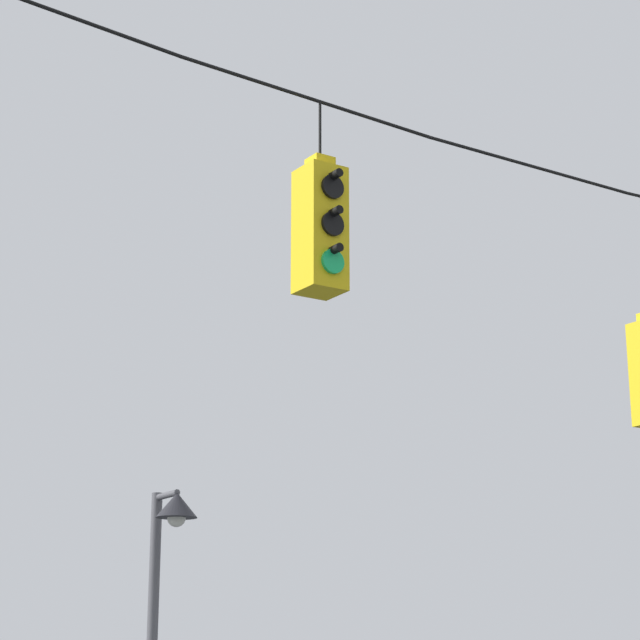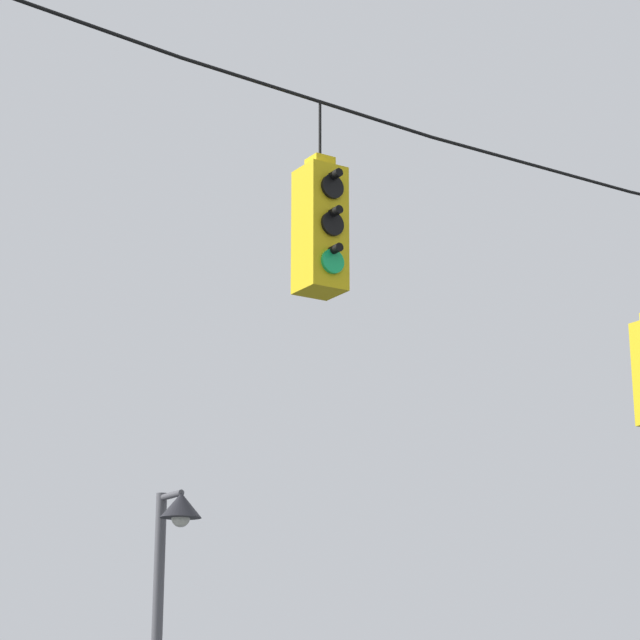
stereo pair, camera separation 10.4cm
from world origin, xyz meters
name	(u,v)px [view 2 (the right image)]	position (x,y,z in m)	size (l,w,h in m)	color
span_wire	(535,148)	(0.00, 0.20, 6.93)	(17.06, 0.03, 0.56)	black
traffic_light_near_left_pole	(320,228)	(-2.37, 0.20, 5.68)	(0.34, 0.58, 1.64)	yellow
street_lamp	(169,593)	(-1.52, 4.57, 3.05)	(0.45, 0.78, 4.14)	#515156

